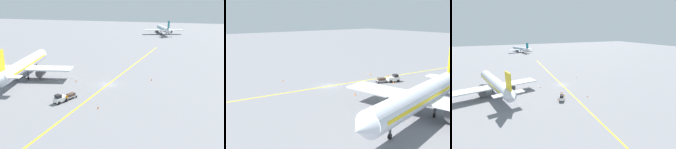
% 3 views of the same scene
% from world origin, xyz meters
% --- Properties ---
extents(ground_plane, '(400.00, 400.00, 0.00)m').
position_xyz_m(ground_plane, '(0.00, 0.00, 0.00)').
color(ground_plane, slate).
extents(apron_yellow_centreline, '(11.30, 119.54, 0.01)m').
position_xyz_m(apron_yellow_centreline, '(0.00, 0.00, 0.00)').
color(apron_yellow_centreline, yellow).
rests_on(apron_yellow_centreline, ground).
extents(airplane_at_gate, '(28.46, 35.26, 10.60)m').
position_xyz_m(airplane_at_gate, '(-24.99, -0.78, 3.71)').
color(airplane_at_gate, silver).
rests_on(airplane_at_gate, ground).
extents(baggage_tug_white, '(2.62, 3.34, 2.11)m').
position_xyz_m(baggage_tug_white, '(-6.36, -15.14, 0.90)').
color(baggage_tug_white, white).
rests_on(baggage_tug_white, ground).
extents(baggage_cart_trailing, '(2.28, 2.94, 1.24)m').
position_xyz_m(baggage_cart_trailing, '(-5.11, -12.09, 0.76)').
color(baggage_cart_trailing, gray).
rests_on(baggage_cart_trailing, ground).
extents(ground_crew_worker, '(0.48, 0.39, 1.68)m').
position_xyz_m(ground_crew_worker, '(-5.16, -14.28, 0.91)').
color(ground_crew_worker, '#23232D').
rests_on(ground_crew_worker, ground).
extents(traffic_cone_near_nose, '(0.32, 0.32, 0.55)m').
position_xyz_m(traffic_cone_near_nose, '(2.80, -15.88, 0.28)').
color(traffic_cone_near_nose, orange).
rests_on(traffic_cone_near_nose, ground).
extents(traffic_cone_mid_apron, '(0.32, 0.32, 0.55)m').
position_xyz_m(traffic_cone_mid_apron, '(-9.12, -0.17, 0.28)').
color(traffic_cone_mid_apron, orange).
rests_on(traffic_cone_mid_apron, ground).
extents(traffic_cone_by_wingtip, '(0.32, 0.32, 0.55)m').
position_xyz_m(traffic_cone_by_wingtip, '(10.72, 6.91, 0.28)').
color(traffic_cone_by_wingtip, orange).
rests_on(traffic_cone_by_wingtip, ground).
extents(traffic_cone_far_edge, '(0.32, 0.32, 0.55)m').
position_xyz_m(traffic_cone_far_edge, '(-7.27, -14.18, 0.28)').
color(traffic_cone_far_edge, orange).
rests_on(traffic_cone_far_edge, ground).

